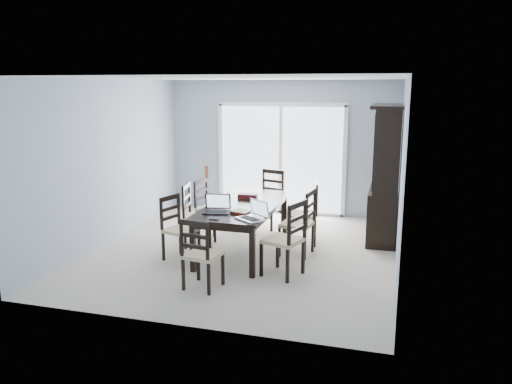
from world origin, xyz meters
TOP-DOWN VIEW (x-y plane):
  - floor at (0.00, 0.00)m, footprint 5.00×5.00m
  - ceiling at (0.00, 0.00)m, footprint 5.00×5.00m
  - back_wall at (0.00, 2.50)m, footprint 4.50×0.02m
  - wall_left at (-2.25, 0.00)m, footprint 0.02×5.00m
  - wall_right at (2.25, 0.00)m, footprint 0.02×5.00m
  - balcony at (0.00, 3.50)m, footprint 4.50×2.00m
  - railing at (0.00, 4.50)m, footprint 4.50×0.06m
  - dining_table at (0.00, 0.00)m, footprint 1.00×2.20m
  - china_hutch at (2.02, 1.25)m, footprint 0.50×1.38m
  - sliding_door at (0.00, 2.48)m, footprint 2.52×0.05m
  - chair_left_near at (-0.87, -0.56)m, footprint 0.52×0.51m
  - chair_left_mid at (-0.85, 0.07)m, footprint 0.51×0.50m
  - chair_left_far at (-0.93, 0.81)m, footprint 0.49×0.48m
  - chair_right_near at (0.88, -0.83)m, footprint 0.58×0.57m
  - chair_right_mid at (0.90, 0.07)m, footprint 0.50×0.49m
  - chair_right_far at (0.88, 0.67)m, footprint 0.52×0.51m
  - chair_end_near at (-0.10, -1.57)m, footprint 0.46×0.47m
  - chair_end_far at (0.03, 1.49)m, footprint 0.54×0.55m
  - laptop_dark at (-0.21, -0.62)m, footprint 0.40×0.32m
  - laptop_silver at (0.35, -0.85)m, footprint 0.45×0.43m
  - book_stack at (0.12, -0.56)m, footprint 0.30×0.26m
  - cell_phone at (-0.12, -0.98)m, footprint 0.12×0.06m
  - game_box at (-0.05, 0.35)m, footprint 0.31×0.18m
  - hot_tub at (-0.94, 3.46)m, footprint 2.15×2.01m

SIDE VIEW (x-z plane):
  - balcony at x=0.00m, z-range -0.10..0.00m
  - floor at x=0.00m, z-range 0.00..0.00m
  - hot_tub at x=-0.94m, z-range 0.00..0.94m
  - railing at x=0.00m, z-range 0.00..1.10m
  - chair_left_far at x=-0.93m, z-range 0.03..1.09m
  - chair_end_near at x=-0.10m, z-range 0.03..1.09m
  - chair_left_near at x=-0.87m, z-range 0.03..1.11m
  - chair_left_mid at x=-0.85m, z-range 0.03..1.19m
  - chair_right_mid at x=0.90m, z-range 0.03..1.19m
  - chair_right_far at x=0.88m, z-range 0.03..1.20m
  - chair_end_far at x=0.03m, z-range 0.03..1.21m
  - chair_right_near at x=0.88m, z-range 0.03..1.23m
  - dining_table at x=0.00m, z-range 0.30..1.05m
  - cell_phone at x=-0.12m, z-range 0.75..0.76m
  - book_stack at x=0.12m, z-range 0.75..0.79m
  - game_box at x=-0.05m, z-range 0.75..0.82m
  - laptop_dark at x=-0.21m, z-range 0.69..0.94m
  - laptop_silver at x=0.35m, z-range 0.68..0.94m
  - china_hutch at x=2.02m, z-range -0.03..2.17m
  - sliding_door at x=0.00m, z-range 0.00..2.18m
  - back_wall at x=0.00m, z-range 0.00..2.60m
  - wall_left at x=-2.25m, z-range 0.00..2.60m
  - wall_right at x=2.25m, z-range 0.00..2.60m
  - ceiling at x=0.00m, z-range 2.60..2.60m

